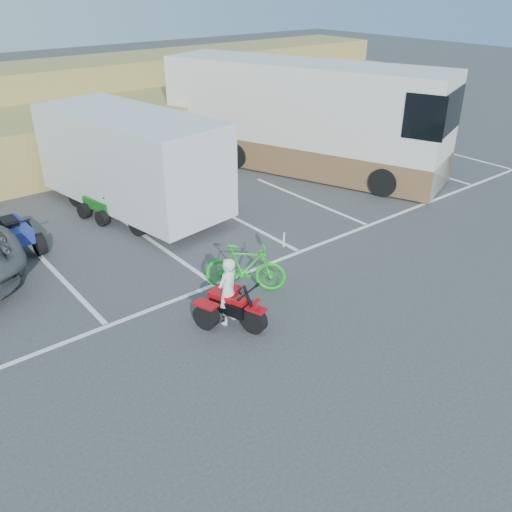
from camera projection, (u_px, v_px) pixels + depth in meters
ground at (283, 332)px, 11.00m from camera, size 100.00×100.00×0.00m
parking_stripes at (206, 249)px, 14.29m from camera, size 28.00×5.16×0.01m
grass_embankment at (22, 120)px, 21.07m from camera, size 40.00×8.50×3.10m
red_trike_atv at (234, 324)px, 11.24m from camera, size 1.47×1.70×0.93m
rider at (228, 291)px, 10.97m from camera, size 0.62×0.50×1.48m
green_dirt_bike at (245, 268)px, 12.24m from camera, size 1.69×1.70×1.12m
cargo_trailer at (131, 159)px, 16.01m from camera, size 3.49×6.64×2.95m
rv_motorhome at (302, 125)px, 19.64m from camera, size 6.07×10.62×3.72m
quad_atv_blue at (16, 252)px, 14.16m from camera, size 1.22×1.63×1.06m
quad_atv_green at (105, 218)px, 16.16m from camera, size 1.24×1.49×0.85m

